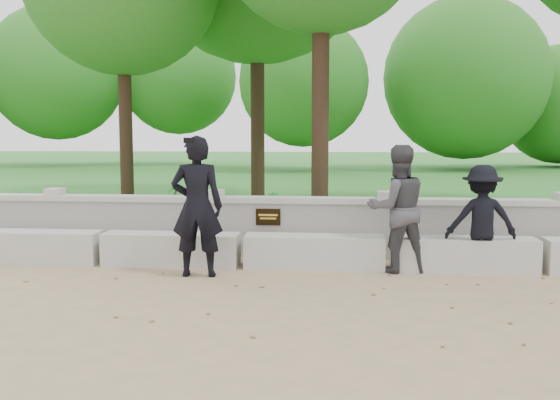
% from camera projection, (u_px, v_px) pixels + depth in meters
% --- Properties ---
extents(ground, '(80.00, 80.00, 0.00)m').
position_uv_depth(ground, '(215.00, 304.00, 6.76)').
color(ground, tan).
rests_on(ground, ground).
extents(lawn, '(40.00, 22.00, 0.25)m').
position_uv_depth(lawn, '(299.00, 185.00, 20.60)').
color(lawn, '#257022').
rests_on(lawn, ground).
extents(concrete_bench, '(11.90, 0.45, 0.45)m').
position_uv_depth(concrete_bench, '(242.00, 250.00, 8.62)').
color(concrete_bench, '#B7B4AD').
rests_on(concrete_bench, ground).
extents(parapet_wall, '(12.50, 0.35, 0.90)m').
position_uv_depth(parapet_wall, '(249.00, 226.00, 9.28)').
color(parapet_wall, '#ACAAA2').
rests_on(parapet_wall, ground).
extents(man_main, '(0.70, 0.62, 1.81)m').
position_uv_depth(man_main, '(197.00, 206.00, 7.97)').
color(man_main, black).
rests_on(man_main, ground).
extents(visitor_left, '(0.94, 0.81, 1.69)m').
position_uv_depth(visitor_left, '(398.00, 209.00, 8.25)').
color(visitor_left, '#3C3C41').
rests_on(visitor_left, ground).
extents(visitor_mid, '(0.94, 0.57, 1.43)m').
position_uv_depth(visitor_mid, '(481.00, 219.00, 8.16)').
color(visitor_mid, black).
rests_on(visitor_mid, ground).
extents(shrub_a, '(0.35, 0.31, 0.56)m').
position_uv_depth(shrub_a, '(20.00, 207.00, 11.04)').
color(shrub_a, '#2A7C2C').
rests_on(shrub_a, lawn).
extents(shrub_b, '(0.39, 0.43, 0.65)m').
position_uv_depth(shrub_b, '(270.00, 213.00, 9.94)').
color(shrub_b, '#2A7C2C').
rests_on(shrub_b, lawn).
extents(shrub_d, '(0.44, 0.46, 0.66)m').
position_uv_depth(shrub_d, '(175.00, 199.00, 11.92)').
color(shrub_d, '#2A7C2C').
rests_on(shrub_d, lawn).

